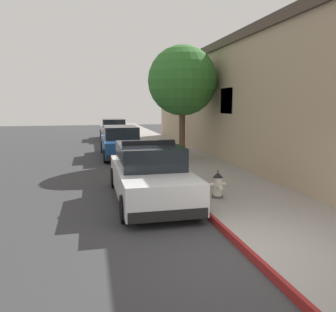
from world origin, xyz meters
TOP-DOWN VIEW (x-y plane):
  - ground_plane at (-4.46, 10.00)m, footprint 32.43×60.00m
  - sidewalk_pavement at (1.54, 10.00)m, footprint 3.09×60.00m
  - curb_painted_edge at (-0.04, 10.00)m, footprint 0.08×60.00m
  - storefront_building at (6.65, 8.67)m, footprint 7.37×27.63m
  - police_cruiser at (-1.12, 3.97)m, footprint 1.94×4.84m
  - parked_car_silver_ahead at (-1.17, 12.20)m, footprint 1.94×4.84m
  - parked_car_dark_far at (-0.94, 21.16)m, footprint 1.94×4.84m
  - fire_hydrant at (0.64, 3.21)m, footprint 0.44×0.40m
  - street_tree at (1.47, 9.98)m, footprint 3.16×3.16m

SIDE VIEW (x-z plane):
  - ground_plane at x=-4.46m, z-range -0.20..0.00m
  - sidewalk_pavement at x=1.54m, z-range 0.00..0.15m
  - curb_painted_edge at x=-0.04m, z-range 0.00..0.15m
  - fire_hydrant at x=0.64m, z-range 0.12..0.88m
  - parked_car_silver_ahead at x=-1.17m, z-range -0.04..1.52m
  - parked_car_dark_far at x=-0.94m, z-range -0.04..1.52m
  - police_cruiser at x=-1.12m, z-range -0.10..1.58m
  - storefront_building at x=6.65m, z-range 0.01..5.50m
  - street_tree at x=1.47m, z-range 1.14..6.30m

